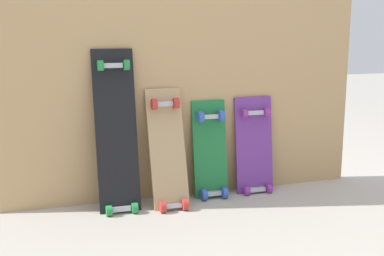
# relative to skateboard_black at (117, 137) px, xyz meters

# --- Properties ---
(ground_plane) EXTENTS (12.00, 12.00, 0.00)m
(ground_plane) POSITION_rel_skateboard_black_xyz_m (0.41, 0.05, -0.39)
(ground_plane) COLOR #B2AAA0
(plywood_wall_panel) EXTENTS (2.07, 0.04, 1.78)m
(plywood_wall_panel) POSITION_rel_skateboard_black_xyz_m (0.41, 0.12, 0.50)
(plywood_wall_panel) COLOR tan
(plywood_wall_panel) RESTS_ON ground
(skateboard_black) EXTENTS (0.22, 0.23, 0.91)m
(skateboard_black) POSITION_rel_skateboard_black_xyz_m (0.00, 0.00, 0.00)
(skateboard_black) COLOR black
(skateboard_black) RESTS_ON ground
(skateboard_natural) EXTENTS (0.20, 0.27, 0.70)m
(skateboard_natural) POSITION_rel_skateboard_black_xyz_m (0.27, -0.03, -0.11)
(skateboard_natural) COLOR tan
(skateboard_natural) RESTS_ON ground
(skateboard_green) EXTENTS (0.20, 0.16, 0.61)m
(skateboard_green) POSITION_rel_skateboard_black_xyz_m (0.53, 0.04, -0.14)
(skateboard_green) COLOR #1E7238
(skateboard_green) RESTS_ON ground
(skateboard_purple) EXTENTS (0.23, 0.14, 0.62)m
(skateboard_purple) POSITION_rel_skateboard_black_xyz_m (0.81, 0.04, -0.14)
(skateboard_purple) COLOR #6B338C
(skateboard_purple) RESTS_ON ground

